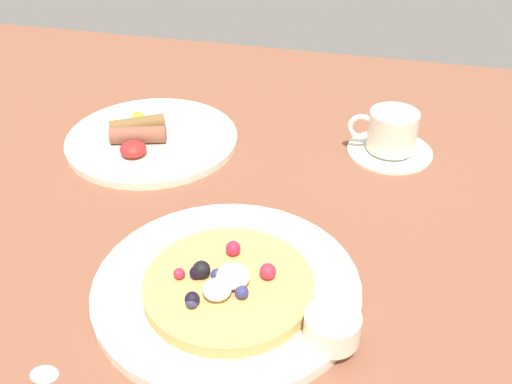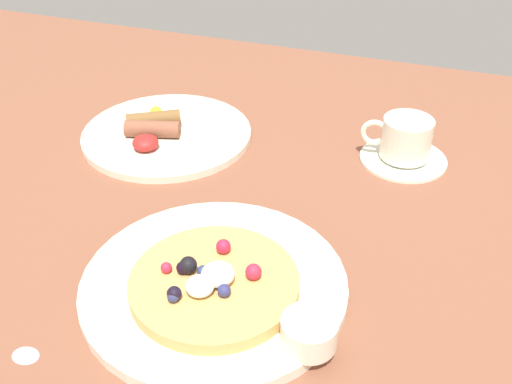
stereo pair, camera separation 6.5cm
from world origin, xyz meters
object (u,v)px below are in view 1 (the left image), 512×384
Objects in this scene: coffee_saucer at (390,150)px; breakfast_plate at (152,139)px; coffee_cup at (391,130)px; syrup_ramekin at (332,327)px; pancake_plate at (227,287)px.

breakfast_plate is at bearing -171.24° from coffee_saucer.
coffee_cup reaches higher than coffee_saucer.
syrup_ramekin is 0.40m from coffee_cup.
breakfast_plate reaches higher than coffee_saucer.
coffee_cup is (0.03, 0.39, 0.01)m from syrup_ramekin.
pancake_plate is 0.38m from coffee_saucer.
pancake_plate is 5.26× the size of syrup_ramekin.
syrup_ramekin reaches higher than pancake_plate.
coffee_saucer is 0.03m from coffee_cup.
syrup_ramekin is 0.47m from breakfast_plate.
breakfast_plate is (-0.20, 0.29, -0.00)m from pancake_plate.
coffee_saucer is (0.04, 0.39, -0.03)m from syrup_ramekin.
breakfast_plate is (-0.32, 0.34, -0.02)m from syrup_ramekin.
coffee_cup is at bearing -173.89° from coffee_saucer.
syrup_ramekin is 0.21× the size of breakfast_plate.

